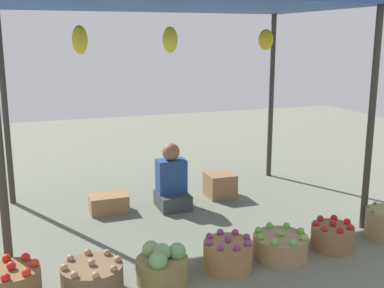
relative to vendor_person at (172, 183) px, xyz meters
The scene contains 11 objects.
ground_plane 0.39m from the vendor_person, 97.67° to the right, with size 14.00×14.00×0.00m, color slate.
market_stall_structure 1.91m from the vendor_person, 98.85° to the right, with size 3.85×2.40×2.35m.
vendor_person is the anchor object (origin of this frame).
basket_red_tomatoes 2.43m from the vendor_person, 137.31° to the right, with size 0.42×0.42×0.35m.
basket_potatoes 2.07m from the vendor_person, 125.16° to the right, with size 0.49×0.49×0.29m.
basket_cabbages 1.82m from the vendor_person, 109.80° to the right, with size 0.44×0.44×0.34m.
basket_purple_onions 1.68m from the vendor_person, 90.11° to the right, with size 0.43×0.43×0.31m.
basket_green_apples 1.73m from the vendor_person, 71.46° to the right, with size 0.51×0.51×0.27m.
basket_red_apples 1.98m from the vendor_person, 55.63° to the right, with size 0.40×0.40×0.29m.
wooden_crate_near_vendor 0.78m from the vendor_person, behind, with size 0.44×0.28×0.20m, color #986E42.
wooden_crate_stacked_rear 0.73m from the vendor_person, 13.38° to the left, with size 0.34×0.34×0.30m, color olive.
Camera 1 is at (-1.57, -4.98, 2.01)m, focal length 44.85 mm.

